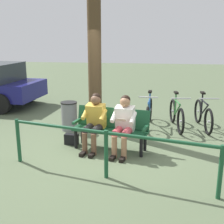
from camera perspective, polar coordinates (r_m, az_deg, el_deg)
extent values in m
plane|color=#566647|center=(6.28, -1.29, -7.49)|extent=(40.00, 40.00, 0.00)
cube|color=#194C2D|center=(6.19, -0.39, -3.61)|extent=(1.65, 0.73, 0.05)
cube|color=#194C2D|center=(6.29, 0.18, -1.06)|extent=(1.60, 0.44, 0.42)
cube|color=#194C2D|center=(5.95, 6.53, -3.10)|extent=(0.13, 0.40, 0.05)
cube|color=#194C2D|center=(6.43, -6.80, -1.75)|extent=(0.13, 0.40, 0.05)
cylinder|color=black|center=(5.92, 5.68, -6.86)|extent=(0.07, 0.07, 0.40)
cylinder|color=black|center=(6.38, -7.04, -5.29)|extent=(0.07, 0.07, 0.40)
cylinder|color=black|center=(6.23, 6.42, -5.77)|extent=(0.07, 0.07, 0.40)
cylinder|color=black|center=(6.67, -5.76, -4.36)|extent=(0.07, 0.07, 0.40)
cube|color=white|center=(6.03, 2.57, -1.29)|extent=(0.43, 0.37, 0.55)
sphere|color=#A87554|center=(5.92, 2.55, 1.96)|extent=(0.21, 0.21, 0.21)
sphere|color=black|center=(5.94, 2.64, 2.36)|extent=(0.20, 0.20, 0.20)
cylinder|color=#D84C59|center=(5.89, 2.92, -3.95)|extent=(0.22, 0.42, 0.15)
cylinder|color=#A87554|center=(5.80, 2.33, -7.03)|extent=(0.11, 0.11, 0.45)
cube|color=black|center=(5.78, 2.02, -9.13)|extent=(0.13, 0.23, 0.07)
cylinder|color=white|center=(5.85, 4.12, -1.18)|extent=(0.15, 0.32, 0.23)
cylinder|color=#D84C59|center=(5.94, 1.07, -3.75)|extent=(0.22, 0.42, 0.15)
cylinder|color=#A87554|center=(5.85, 0.44, -6.80)|extent=(0.11, 0.11, 0.45)
cube|color=black|center=(5.84, 0.12, -8.87)|extent=(0.13, 0.23, 0.07)
cylinder|color=white|center=(5.96, 0.40, -0.84)|extent=(0.15, 0.32, 0.23)
cube|color=silver|center=(5.74, 1.72, -1.50)|extent=(0.22, 0.16, 0.09)
cube|color=gold|center=(6.23, -3.08, -0.76)|extent=(0.43, 0.37, 0.55)
sphere|color=brown|center=(6.13, -3.19, 2.39)|extent=(0.21, 0.21, 0.21)
sphere|color=black|center=(6.15, -3.09, 2.78)|extent=(0.20, 0.20, 0.20)
cylinder|color=#262628|center=(6.08, -2.88, -3.32)|extent=(0.22, 0.42, 0.15)
cylinder|color=brown|center=(6.00, -3.57, -6.28)|extent=(0.11, 0.11, 0.45)
cube|color=black|center=(5.98, -3.91, -8.30)|extent=(0.13, 0.23, 0.07)
cylinder|color=gold|center=(6.04, -1.75, -0.64)|extent=(0.15, 0.32, 0.23)
cylinder|color=#262628|center=(6.16, -4.61, -3.12)|extent=(0.22, 0.42, 0.15)
cylinder|color=brown|center=(6.07, -5.32, -6.05)|extent=(0.11, 0.11, 0.45)
cube|color=black|center=(6.06, -5.67, -8.04)|extent=(0.13, 0.23, 0.07)
cylinder|color=gold|center=(6.19, -5.22, -0.32)|extent=(0.15, 0.32, 0.23)
cube|color=black|center=(6.63, -7.87, -5.27)|extent=(0.32, 0.18, 0.24)
cylinder|color=#4C3823|center=(7.32, -3.39, 9.98)|extent=(0.33, 0.33, 3.54)
cylinder|color=slate|center=(7.56, -8.28, -0.92)|extent=(0.40, 0.40, 0.71)
cylinder|color=black|center=(7.47, -8.39, 1.82)|extent=(0.42, 0.42, 0.03)
torus|color=black|center=(7.52, 18.23, -1.79)|extent=(0.13, 0.66, 0.66)
cylinder|color=silver|center=(7.52, 18.23, -1.79)|extent=(0.06, 0.07, 0.06)
torus|color=black|center=(8.47, 16.36, 0.16)|extent=(0.13, 0.66, 0.66)
cylinder|color=silver|center=(8.47, 16.36, 0.16)|extent=(0.06, 0.07, 0.06)
cylinder|color=black|center=(7.90, 17.45, 1.89)|extent=(0.11, 0.63, 0.04)
cylinder|color=black|center=(7.87, 17.49, 0.35)|extent=(0.10, 0.60, 0.43)
cylinder|color=black|center=(8.09, 17.07, 1.63)|extent=(0.04, 0.04, 0.55)
cube|color=black|center=(8.04, 17.22, 3.57)|extent=(0.11, 0.23, 0.05)
cylinder|color=#B2B2B7|center=(7.49, 18.35, 2.47)|extent=(0.48, 0.08, 0.03)
torus|color=black|center=(7.36, 13.17, -1.78)|extent=(0.15, 0.66, 0.66)
cylinder|color=silver|center=(7.36, 13.17, -1.78)|extent=(0.06, 0.07, 0.06)
torus|color=black|center=(8.32, 11.69, 0.20)|extent=(0.15, 0.66, 0.66)
cylinder|color=silver|center=(8.32, 11.69, 0.20)|extent=(0.06, 0.07, 0.06)
cylinder|color=#337238|center=(7.75, 12.54, 1.98)|extent=(0.12, 0.63, 0.04)
cylinder|color=#337238|center=(7.72, 12.57, 0.40)|extent=(0.12, 0.60, 0.43)
cylinder|color=#337238|center=(7.94, 12.24, 1.71)|extent=(0.04, 0.04, 0.55)
cube|color=black|center=(7.89, 12.35, 3.69)|extent=(0.12, 0.23, 0.05)
cylinder|color=#B2B2B7|center=(7.33, 13.25, 2.57)|extent=(0.48, 0.10, 0.03)
torus|color=black|center=(7.37, 6.88, -1.47)|extent=(0.10, 0.66, 0.66)
cylinder|color=silver|center=(7.37, 6.88, -1.47)|extent=(0.05, 0.06, 0.06)
torus|color=black|center=(8.35, 7.44, 0.44)|extent=(0.10, 0.66, 0.66)
cylinder|color=silver|center=(8.35, 7.44, 0.44)|extent=(0.05, 0.06, 0.06)
cylinder|color=#1E519E|center=(7.77, 7.26, 2.25)|extent=(0.07, 0.63, 0.04)
cylinder|color=#1E519E|center=(7.74, 7.17, 0.68)|extent=(0.07, 0.60, 0.43)
cylinder|color=#1E519E|center=(7.97, 7.34, 1.96)|extent=(0.04, 0.04, 0.55)
cube|color=black|center=(7.91, 7.41, 3.94)|extent=(0.10, 0.22, 0.05)
cylinder|color=#B2B2B7|center=(7.34, 7.07, 2.87)|extent=(0.48, 0.06, 0.03)
cylinder|color=#194C2D|center=(4.66, 20.30, -10.95)|extent=(0.07, 0.07, 0.85)
cylinder|color=#194C2D|center=(4.99, -1.14, -8.23)|extent=(0.07, 0.07, 0.85)
cylinder|color=#194C2D|center=(5.89, -17.70, -5.30)|extent=(0.07, 0.07, 0.85)
cylinder|color=#194C2D|center=(4.85, -1.17, -4.04)|extent=(3.54, 0.91, 0.06)
cylinder|color=black|center=(9.66, -20.74, 1.49)|extent=(0.65, 0.27, 0.64)
cylinder|color=black|center=(11.18, -15.77, 3.57)|extent=(0.65, 0.27, 0.64)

